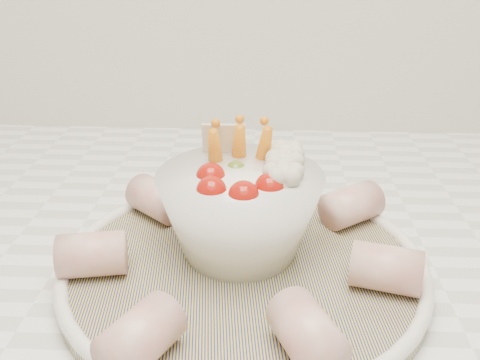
{
  "coord_description": "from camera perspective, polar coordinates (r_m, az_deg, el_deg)",
  "views": [
    {
      "loc": [
        -0.15,
        0.99,
        1.2
      ],
      "look_at": [
        -0.17,
        1.39,
        1.0
      ],
      "focal_mm": 40.0,
      "sensor_mm": 36.0,
      "label": 1
    }
  ],
  "objects": [
    {
      "name": "serving_platter",
      "position": [
        0.47,
        0.37,
        -9.11
      ],
      "size": [
        0.34,
        0.34,
        0.02
      ],
      "color": "navy",
      "rests_on": "kitchen_counter"
    },
    {
      "name": "veggie_bowl",
      "position": [
        0.46,
        0.15,
        -3.1
      ],
      "size": [
        0.14,
        0.14,
        0.11
      ],
      "color": "white",
      "rests_on": "serving_platter"
    },
    {
      "name": "cured_meat_rolls",
      "position": [
        0.46,
        0.24,
        -6.73
      ],
      "size": [
        0.3,
        0.31,
        0.04
      ],
      "color": "#BE5D57",
      "rests_on": "serving_platter"
    }
  ]
}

